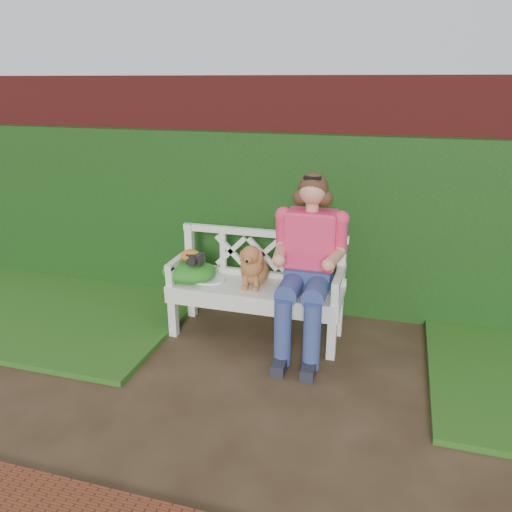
# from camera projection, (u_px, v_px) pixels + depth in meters

# --- Properties ---
(ground) EXTENTS (60.00, 60.00, 0.00)m
(ground) POSITION_uv_depth(u_px,v_px,m) (267.00, 405.00, 3.50)
(ground) COLOR #302013
(brick_wall) EXTENTS (10.00, 0.30, 2.20)m
(brick_wall) POSITION_uv_depth(u_px,v_px,m) (319.00, 195.00, 4.86)
(brick_wall) COLOR maroon
(brick_wall) RESTS_ON ground
(ivy_hedge) EXTENTS (10.00, 0.18, 1.70)m
(ivy_hedge) POSITION_uv_depth(u_px,v_px,m) (314.00, 226.00, 4.74)
(ivy_hedge) COLOR #1E5015
(ivy_hedge) RESTS_ON ground
(grass_left) EXTENTS (2.60, 2.00, 0.05)m
(grass_left) POSITION_uv_depth(u_px,v_px,m) (57.00, 308.00, 4.94)
(grass_left) COLOR #275618
(grass_left) RESTS_ON ground
(garden_bench) EXTENTS (1.61, 0.68, 0.48)m
(garden_bench) POSITION_uv_depth(u_px,v_px,m) (256.00, 310.00, 4.39)
(garden_bench) COLOR white
(garden_bench) RESTS_ON ground
(seated_woman) EXTENTS (0.83, 0.98, 1.48)m
(seated_woman) POSITION_uv_depth(u_px,v_px,m) (309.00, 263.00, 4.09)
(seated_woman) COLOR #DB5455
(seated_woman) RESTS_ON ground
(dog) EXTENTS (0.36, 0.42, 0.39)m
(dog) POSITION_uv_depth(u_px,v_px,m) (254.00, 264.00, 4.26)
(dog) COLOR #AC7E2C
(dog) RESTS_ON garden_bench
(tennis_racket) EXTENTS (0.63, 0.40, 0.03)m
(tennis_racket) POSITION_uv_depth(u_px,v_px,m) (205.00, 279.00, 4.41)
(tennis_racket) COLOR white
(tennis_racket) RESTS_ON garden_bench
(green_bag) EXTENTS (0.58, 0.51, 0.17)m
(green_bag) POSITION_uv_depth(u_px,v_px,m) (189.00, 271.00, 4.40)
(green_bag) COLOR green
(green_bag) RESTS_ON garden_bench
(camera_item) EXTENTS (0.14, 0.11, 0.09)m
(camera_item) POSITION_uv_depth(u_px,v_px,m) (196.00, 258.00, 4.34)
(camera_item) COLOR black
(camera_item) RESTS_ON green_bag
(baseball_glove) EXTENTS (0.21, 0.17, 0.12)m
(baseball_glove) POSITION_uv_depth(u_px,v_px,m) (191.00, 256.00, 4.37)
(baseball_glove) COLOR #C46D18
(baseball_glove) RESTS_ON green_bag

